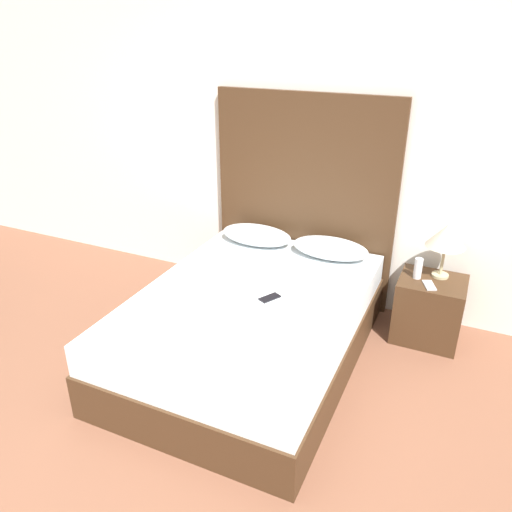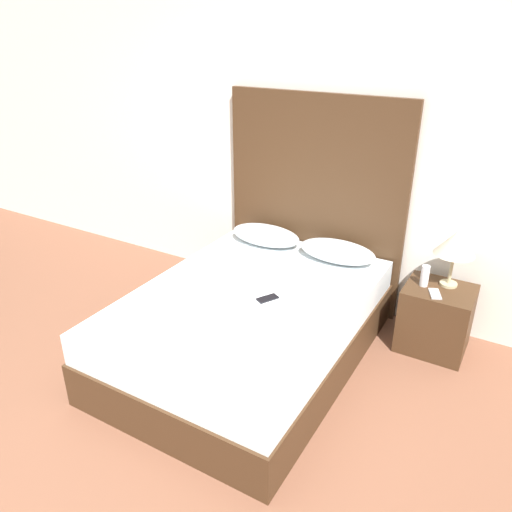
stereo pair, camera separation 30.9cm
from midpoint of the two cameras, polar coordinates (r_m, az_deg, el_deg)
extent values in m
cube|color=white|center=(4.21, 8.21, 12.53)|extent=(10.00, 0.06, 2.70)
cube|color=#422B19|center=(3.69, 1.60, -9.47)|extent=(1.48, 2.08, 0.31)
cube|color=silver|center=(3.55, 1.65, -5.93)|extent=(1.45, 2.04, 0.22)
cube|color=#422B19|center=(4.23, 8.73, 6.02)|extent=(1.56, 0.05, 1.77)
ellipsoid|color=silver|center=(4.25, 3.19, 2.35)|extent=(0.62, 0.33, 0.15)
ellipsoid|color=silver|center=(4.02, 11.46, 0.48)|extent=(0.62, 0.33, 0.15)
cube|color=black|center=(3.43, 3.91, -4.92)|extent=(0.13, 0.17, 0.01)
cube|color=#422B19|center=(4.03, 21.93, -6.70)|extent=(0.49, 0.42, 0.51)
cylinder|color=tan|center=(3.97, 23.24, -3.00)|extent=(0.13, 0.13, 0.02)
cylinder|color=tan|center=(3.92, 23.55, -1.38)|extent=(0.02, 0.02, 0.23)
cone|color=beige|center=(3.84, 24.07, 1.34)|extent=(0.29, 0.29, 0.18)
cube|color=#B7B7BC|center=(3.81, 22.00, -4.08)|extent=(0.12, 0.17, 0.01)
cylinder|color=silver|center=(3.87, 20.93, -2.18)|extent=(0.06, 0.06, 0.16)
camera|label=1|loc=(0.15, -87.44, 1.21)|focal=35.00mm
camera|label=2|loc=(0.15, 92.56, -1.21)|focal=35.00mm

